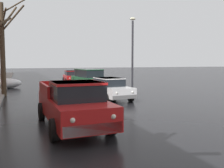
# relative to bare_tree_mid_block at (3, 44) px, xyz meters

# --- Properties ---
(snow_bank_mid_block_left) EXTENTS (2.58, 1.46, 0.90)m
(snow_bank_mid_block_left) POSITION_rel_bare_tree_mid_block_xyz_m (-0.12, 5.75, -3.25)
(snow_bank_mid_block_left) COLOR white
(snow_bank_mid_block_left) RESTS_ON ground
(snow_bank_near_corner_right) EXTENTS (2.66, 0.94, 0.85)m
(snow_bank_near_corner_right) POSITION_rel_bare_tree_mid_block_xyz_m (8.78, 7.67, -3.28)
(snow_bank_near_corner_right) COLOR white
(snow_bank_near_corner_right) RESTS_ON ground
(bare_tree_mid_block) EXTENTS (2.97, 3.72, 7.21)m
(bare_tree_mid_block) POSITION_rel_bare_tree_mid_block_xyz_m (0.00, 0.00, 0.00)
(bare_tree_mid_block) COLOR #423323
(bare_tree_mid_block) RESTS_ON ground
(pickup_truck_red_approaching_near_lane) EXTENTS (2.23, 5.38, 1.76)m
(pickup_truck_red_approaching_near_lane) POSITION_rel_bare_tree_mid_block_xyz_m (2.79, -10.26, -2.81)
(pickup_truck_red_approaching_near_lane) COLOR red
(pickup_truck_red_approaching_near_lane) RESTS_ON ground
(sedan_white_parked_kerbside_close) EXTENTS (2.11, 4.02, 1.42)m
(sedan_white_parked_kerbside_close) POSITION_rel_bare_tree_mid_block_xyz_m (6.42, -4.35, -2.94)
(sedan_white_parked_kerbside_close) COLOR silver
(sedan_white_parked_kerbside_close) RESTS_ON ground
(suv_green_parked_kerbside_mid) EXTENTS (2.30, 4.82, 1.82)m
(suv_green_parked_kerbside_mid) POSITION_rel_bare_tree_mid_block_xyz_m (6.68, 1.81, -2.70)
(suv_green_parked_kerbside_mid) COLOR #1E5633
(suv_green_parked_kerbside_mid) RESTS_ON ground
(sedan_red_parked_far_down_block) EXTENTS (2.11, 3.93, 1.42)m
(sedan_red_parked_far_down_block) POSITION_rel_bare_tree_mid_block_xyz_m (6.76, 9.23, -2.94)
(sedan_red_parked_far_down_block) COLOR red
(sedan_red_parked_far_down_block) RESTS_ON ground
(street_lamp_post) EXTENTS (0.44, 0.24, 5.60)m
(street_lamp_post) POSITION_rel_bare_tree_mid_block_xyz_m (8.69, -2.89, -0.54)
(street_lamp_post) COLOR #28282D
(street_lamp_post) RESTS_ON ground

